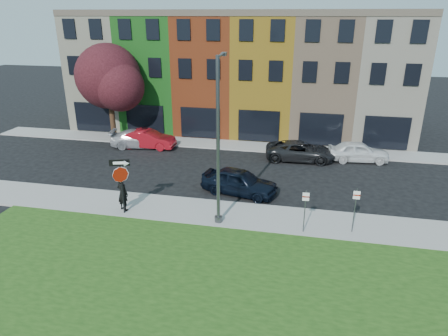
% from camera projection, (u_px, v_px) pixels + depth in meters
% --- Properties ---
extents(ground, '(120.00, 120.00, 0.00)m').
position_uv_depth(ground, '(215.00, 245.00, 18.83)').
color(ground, black).
rests_on(ground, ground).
extents(sidewalk_near, '(40.00, 3.00, 0.12)m').
position_uv_depth(sidewalk_near, '(264.00, 218.00, 21.16)').
color(sidewalk_near, gray).
rests_on(sidewalk_near, ground).
extents(sidewalk_far, '(40.00, 2.40, 0.12)m').
position_uv_depth(sidewalk_far, '(220.00, 144.00, 33.07)').
color(sidewalk_far, gray).
rests_on(sidewalk_far, ground).
extents(rowhouse_block, '(30.00, 10.12, 10.00)m').
position_uv_depth(rowhouse_block, '(240.00, 74.00, 36.83)').
color(rowhouse_block, beige).
rests_on(rowhouse_block, ground).
extents(stop_sign, '(1.01, 0.35, 3.06)m').
position_uv_depth(stop_sign, '(121.00, 175.00, 20.80)').
color(stop_sign, black).
rests_on(stop_sign, sidewalk_near).
extents(man, '(1.05, 0.98, 1.97)m').
position_uv_depth(man, '(123.00, 193.00, 21.57)').
color(man, black).
rests_on(man, sidewalk_near).
extents(sedan_near, '(3.84, 5.40, 1.57)m').
position_uv_depth(sedan_near, '(239.00, 182.00, 23.91)').
color(sedan_near, black).
rests_on(sedan_near, ground).
extents(parked_car_red, '(1.77, 4.55, 1.47)m').
position_uv_depth(parked_car_red, '(148.00, 139.00, 32.17)').
color(parked_car_red, maroon).
rests_on(parked_car_red, ground).
extents(parked_car_silver, '(3.86, 5.62, 1.41)m').
position_uv_depth(parked_car_silver, '(141.00, 139.00, 32.39)').
color(parked_car_silver, '#ADACB1').
rests_on(parked_car_silver, ground).
extents(parked_car_dark, '(2.77, 5.28, 1.41)m').
position_uv_depth(parked_car_dark, '(300.00, 151.00, 29.47)').
color(parked_car_dark, black).
rests_on(parked_car_dark, ground).
extents(parked_car_white, '(2.53, 4.66, 1.48)m').
position_uv_depth(parked_car_white, '(358.00, 152.00, 29.24)').
color(parked_car_white, white).
rests_on(parked_car_white, ground).
extents(street_lamp, '(0.49, 2.58, 8.36)m').
position_uv_depth(street_lamp, '(219.00, 143.00, 19.35)').
color(street_lamp, '#484B4E').
rests_on(street_lamp, sidewalk_near).
extents(parking_sign_a, '(0.32, 0.09, 2.22)m').
position_uv_depth(parking_sign_a, '(305.00, 206.00, 19.23)').
color(parking_sign_a, '#484B4E').
rests_on(parking_sign_a, sidewalk_near).
extents(parking_sign_b, '(0.32, 0.08, 2.34)m').
position_uv_depth(parking_sign_b, '(355.00, 206.00, 19.18)').
color(parking_sign_b, '#484B4E').
rests_on(parking_sign_b, sidewalk_near).
extents(tree_purple, '(6.34, 5.55, 7.91)m').
position_uv_depth(tree_purple, '(110.00, 78.00, 32.70)').
color(tree_purple, black).
rests_on(tree_purple, sidewalk_far).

